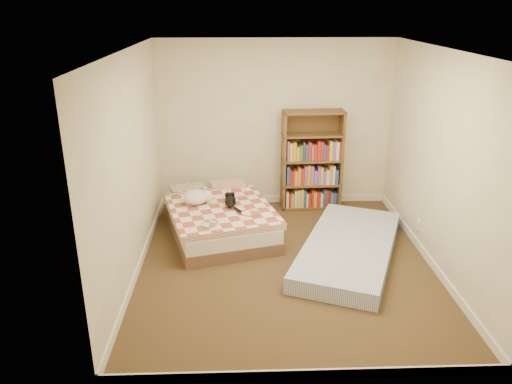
{
  "coord_description": "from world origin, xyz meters",
  "views": [
    {
      "loc": [
        -0.55,
        -5.33,
        2.97
      ],
      "look_at": [
        -0.34,
        0.3,
        0.82
      ],
      "focal_mm": 35.0,
      "sensor_mm": 36.0,
      "label": 1
    }
  ],
  "objects_px": {
    "bookshelf": "(311,172)",
    "black_cat": "(231,201)",
    "bed": "(219,217)",
    "white_dog": "(196,197)",
    "floor_mattress": "(349,249)"
  },
  "relations": [
    {
      "from": "bookshelf",
      "to": "black_cat",
      "type": "distance_m",
      "value": 1.54
    },
    {
      "from": "bed",
      "to": "bookshelf",
      "type": "xyz_separation_m",
      "value": [
        1.37,
        0.89,
        0.34
      ]
    },
    {
      "from": "bed",
      "to": "black_cat",
      "type": "relative_size",
      "value": 3.71
    },
    {
      "from": "floor_mattress",
      "to": "black_cat",
      "type": "bearing_deg",
      "value": 176.67
    },
    {
      "from": "bed",
      "to": "white_dog",
      "type": "bearing_deg",
      "value": 164.89
    },
    {
      "from": "bookshelf",
      "to": "black_cat",
      "type": "relative_size",
      "value": 2.73
    },
    {
      "from": "bookshelf",
      "to": "floor_mattress",
      "type": "relative_size",
      "value": 0.67
    },
    {
      "from": "floor_mattress",
      "to": "black_cat",
      "type": "xyz_separation_m",
      "value": [
        -1.47,
        0.7,
        0.38
      ]
    },
    {
      "from": "bed",
      "to": "white_dog",
      "type": "height_order",
      "value": "white_dog"
    },
    {
      "from": "floor_mattress",
      "to": "white_dog",
      "type": "distance_m",
      "value": 2.12
    },
    {
      "from": "white_dog",
      "to": "bookshelf",
      "type": "bearing_deg",
      "value": -11.06
    },
    {
      "from": "bed",
      "to": "floor_mattress",
      "type": "height_order",
      "value": "bed"
    },
    {
      "from": "bed",
      "to": "white_dog",
      "type": "distance_m",
      "value": 0.43
    },
    {
      "from": "bed",
      "to": "floor_mattress",
      "type": "distance_m",
      "value": 1.8
    },
    {
      "from": "bookshelf",
      "to": "floor_mattress",
      "type": "height_order",
      "value": "bookshelf"
    }
  ]
}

